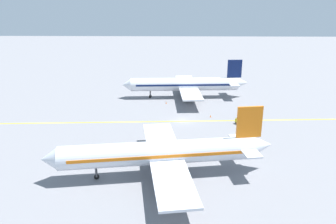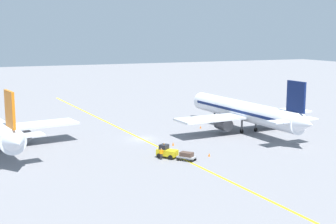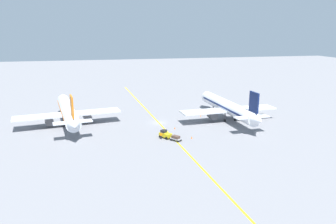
# 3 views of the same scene
# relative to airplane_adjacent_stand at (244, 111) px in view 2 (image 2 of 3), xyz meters

# --- Properties ---
(ground_plane) EXTENTS (400.00, 400.00, 0.00)m
(ground_plane) POSITION_rel_airplane_adjacent_stand_xyz_m (-19.97, 1.20, -3.71)
(ground_plane) COLOR slate
(apron_yellow_centreline) EXTENTS (7.95, 119.79, 0.01)m
(apron_yellow_centreline) POSITION_rel_airplane_adjacent_stand_xyz_m (-19.97, 1.20, -3.71)
(apron_yellow_centreline) COLOR yellow
(apron_yellow_centreline) RESTS_ON ground
(airplane_adjacent_stand) EXTENTS (28.28, 35.54, 10.60)m
(airplane_adjacent_stand) POSITION_rel_airplane_adjacent_stand_xyz_m (0.00, 0.00, 0.00)
(airplane_adjacent_stand) COLOR silver
(airplane_adjacent_stand) RESTS_ON ground
(baggage_tug_white) EXTENTS (3.00, 3.30, 2.11)m
(baggage_tug_white) POSITION_rel_airplane_adjacent_stand_xyz_m (-20.97, -11.93, -2.81)
(baggage_tug_white) COLOR gold
(baggage_tug_white) RESTS_ON ground
(baggage_cart_trailing) EXTENTS (2.68, 2.92, 1.24)m
(baggage_cart_trailing) POSITION_rel_airplane_adjacent_stand_xyz_m (-19.00, -14.57, -2.95)
(baggage_cart_trailing) COLOR gray
(baggage_cart_trailing) RESTS_ON ground
(ground_crew_worker) EXTENTS (0.57, 0.30, 1.68)m
(ground_crew_worker) POSITION_rel_airplane_adjacent_stand_xyz_m (-22.10, -12.57, -2.80)
(ground_crew_worker) COLOR #23232D
(ground_crew_worker) RESTS_ON ground
(traffic_cone_near_nose) EXTENTS (0.32, 0.32, 0.55)m
(traffic_cone_near_nose) POSITION_rel_airplane_adjacent_stand_xyz_m (-6.34, 5.35, -3.43)
(traffic_cone_near_nose) COLOR orange
(traffic_cone_near_nose) RESTS_ON ground
(traffic_cone_mid_apron) EXTENTS (0.32, 0.32, 0.55)m
(traffic_cone_mid_apron) POSITION_rel_airplane_adjacent_stand_xyz_m (-14.87, -13.79, -3.43)
(traffic_cone_mid_apron) COLOR orange
(traffic_cone_mid_apron) RESTS_ON ground
(traffic_cone_by_wingtip) EXTENTS (0.32, 0.32, 0.55)m
(traffic_cone_by_wingtip) POSITION_rel_airplane_adjacent_stand_xyz_m (-17.00, -5.40, -3.43)
(traffic_cone_by_wingtip) COLOR orange
(traffic_cone_by_wingtip) RESTS_ON ground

